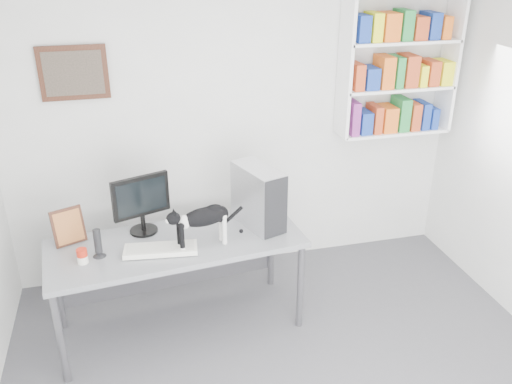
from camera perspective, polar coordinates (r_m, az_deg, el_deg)
room at (r=2.99m, az=6.47°, el=-4.79°), size 4.01×4.01×2.70m
bookshelf at (r=4.97m, az=14.80°, el=12.82°), size 1.03×0.28×1.24m
wall_art at (r=4.50m, az=-18.64°, el=11.79°), size 0.52×0.04×0.42m
desk at (r=4.31m, az=-8.09°, el=-9.68°), size 1.95×0.92×0.79m
monitor at (r=4.17m, az=-11.98°, el=-1.25°), size 0.49×0.35×0.47m
keyboard at (r=3.98m, az=-9.99°, el=-5.95°), size 0.54×0.26×0.04m
pc_tower at (r=4.19m, az=0.23°, el=-0.48°), size 0.36×0.52×0.48m
speaker at (r=3.98m, az=-16.31°, el=-5.14°), size 0.10×0.10×0.22m
leaning_print at (r=4.20m, az=-19.16°, el=-3.38°), size 0.25×0.17×0.29m
soup_can at (r=3.96m, az=-17.82°, el=-6.45°), size 0.10×0.10×0.11m
cat at (r=3.94m, az=-5.55°, el=-3.66°), size 0.55×0.25×0.33m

